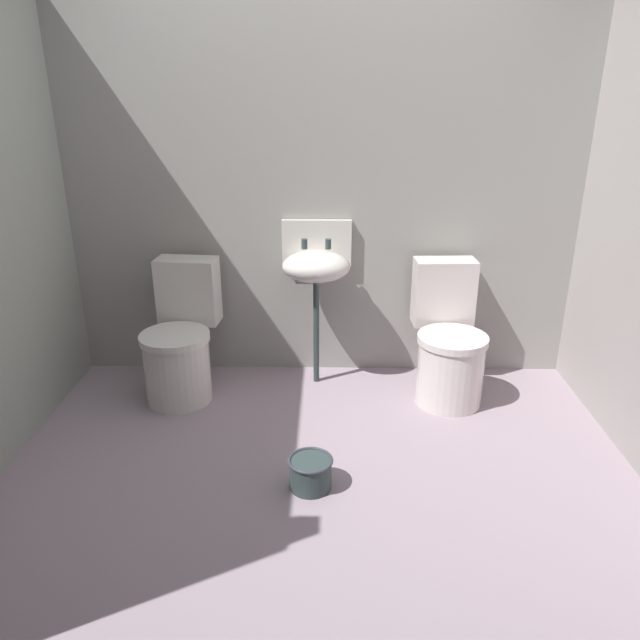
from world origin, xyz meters
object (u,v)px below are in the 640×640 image
at_px(toilet_left, 181,343).
at_px(sink, 316,264).
at_px(bucket, 310,472).
at_px(toilet_right, 448,345).

xyz_separation_m(toilet_left, sink, (0.80, 0.19, 0.43)).
bearing_deg(toilet_left, sink, -161.37).
bearing_deg(bucket, toilet_left, 131.03).
xyz_separation_m(sink, bucket, (-0.00, -1.10, -0.67)).
bearing_deg(sink, toilet_right, -13.62).
bearing_deg(bucket, toilet_right, 49.48).
bearing_deg(toilet_right, sink, -16.25).
bearing_deg(toilet_right, toilet_left, -2.63).
distance_m(toilet_left, sink, 0.93).
bearing_deg(toilet_right, bucket, 46.85).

